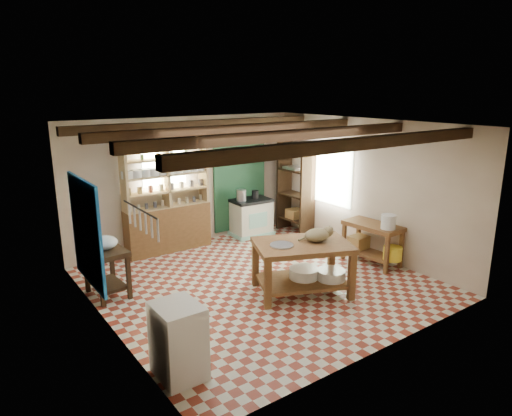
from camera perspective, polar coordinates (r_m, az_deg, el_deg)
floor at (r=7.69m, az=0.47°, el=-9.34°), size 5.00×5.00×0.02m
ceiling at (r=7.04m, az=0.51°, el=10.44°), size 5.00×5.00×0.02m
wall_back at (r=9.34m, az=-8.57°, el=3.29°), size 5.00×0.04×2.60m
wall_front at (r=5.52m, az=15.98°, el=-5.20°), size 5.00×0.04×2.60m
wall_left at (r=6.18m, az=-18.64°, el=-3.26°), size 0.04×5.00×2.60m
wall_right at (r=8.92m, az=13.61°, el=2.49°), size 0.04×5.00×2.60m
ceiling_beams at (r=7.05m, az=0.51°, el=9.46°), size 5.00×3.80×0.15m
blue_wall_patch at (r=7.08m, az=-20.45°, el=-2.87°), size 0.04×1.40×1.60m
green_wall_patch at (r=9.94m, az=-2.05°, el=3.85°), size 1.30×0.04×2.30m
window_back at (r=9.04m, az=-11.44°, el=5.36°), size 0.90×0.02×0.80m
window_right at (r=9.55m, az=9.06°, el=4.14°), size 0.02×1.30×1.20m
utensil_rail at (r=4.97m, az=-14.29°, el=-1.47°), size 0.06×0.90×0.28m
pot_rack at (r=9.46m, az=-0.68°, el=8.99°), size 0.86×0.12×0.36m
shelving_unit at (r=8.99m, az=-11.09°, el=1.42°), size 1.70×0.34×2.20m
tall_rack at (r=10.08m, az=4.97°, el=2.50°), size 0.40×0.86×2.00m
work_table at (r=7.22m, az=5.77°, el=-7.46°), size 1.71×1.46×0.82m
stove at (r=9.93m, az=-0.59°, el=-1.17°), size 0.86×0.60×0.81m
prep_table at (r=7.46m, az=-18.13°, el=-7.63°), size 0.56×0.78×0.76m
white_cabinet at (r=5.31m, az=-9.70°, el=-16.05°), size 0.48×0.57×0.86m
right_counter at (r=8.62m, az=14.27°, el=-4.33°), size 0.59×1.09×0.76m
cat at (r=7.17m, az=7.65°, el=-3.35°), size 0.49×0.42×0.20m
steel_tray at (r=6.93m, az=3.22°, el=-4.65°), size 0.47×0.47×0.02m
basin_large at (r=7.32m, az=6.00°, el=-8.09°), size 0.61×0.61×0.16m
basin_small at (r=7.32m, az=9.37°, el=-8.23°), size 0.59×0.59×0.16m
kettle_left at (r=9.67m, az=-1.85°, el=1.61°), size 0.22×0.22×0.24m
kettle_right at (r=9.85m, az=-0.10°, el=1.70°), size 0.15×0.15×0.18m
enamel_bowl at (r=7.30m, az=-18.43°, el=-4.14°), size 0.42×0.42×0.20m
white_bucket at (r=8.24m, az=16.22°, el=-1.66°), size 0.27×0.27×0.25m
wicker_basket at (r=8.81m, az=12.69°, el=-4.20°), size 0.37×0.30×0.25m
yellow_tub at (r=8.40m, az=16.70°, el=-5.44°), size 0.34×0.34×0.24m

